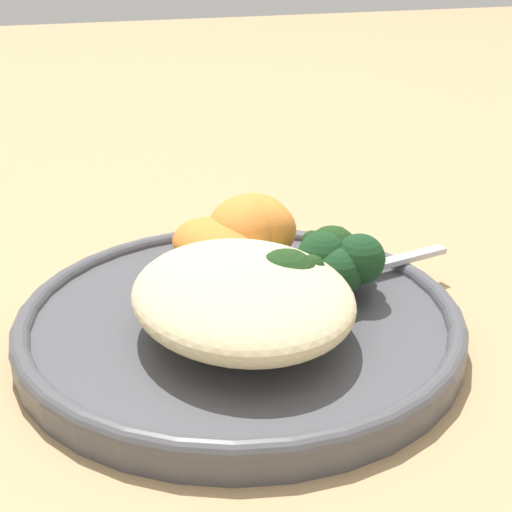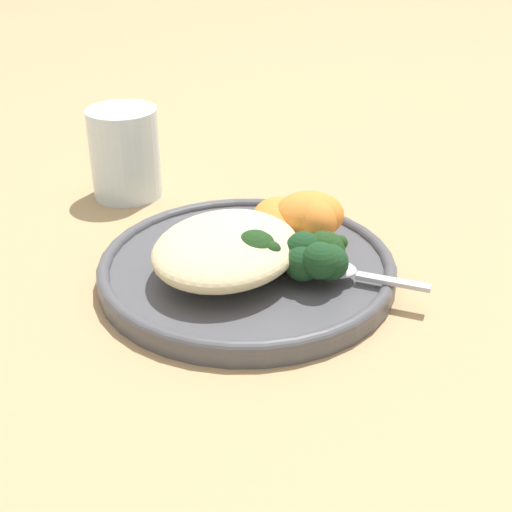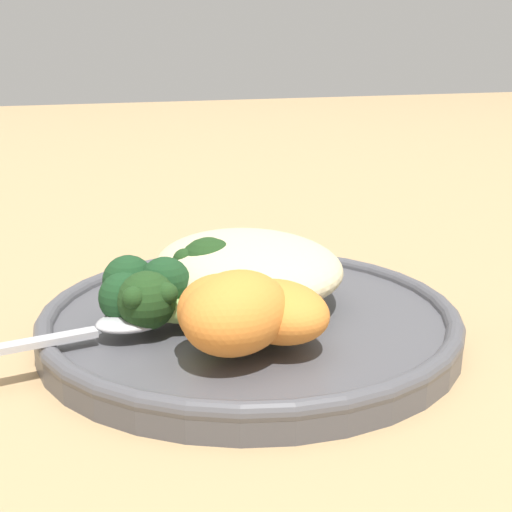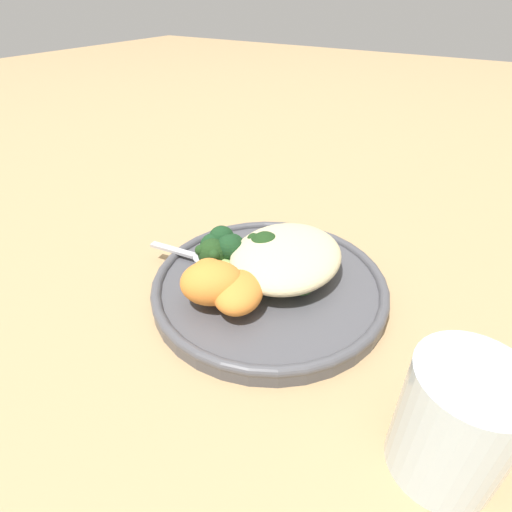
# 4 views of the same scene
# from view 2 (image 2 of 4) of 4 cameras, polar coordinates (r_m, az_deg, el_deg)

# --- Properties ---
(ground_plane) EXTENTS (4.00, 4.00, 0.00)m
(ground_plane) POSITION_cam_2_polar(r_m,az_deg,el_deg) (0.65, -1.80, -2.12)
(ground_plane) COLOR tan
(plate) EXTENTS (0.27, 0.27, 0.02)m
(plate) POSITION_cam_2_polar(r_m,az_deg,el_deg) (0.65, -0.73, -0.96)
(plate) COLOR #4C4C51
(plate) RESTS_ON ground_plane
(quinoa_mound) EXTENTS (0.15, 0.12, 0.04)m
(quinoa_mound) POSITION_cam_2_polar(r_m,az_deg,el_deg) (0.62, -2.63, 0.66)
(quinoa_mound) COLOR beige
(quinoa_mound) RESTS_ON plate
(broccoli_stalk_0) EXTENTS (0.04, 0.08, 0.03)m
(broccoli_stalk_0) POSITION_cam_2_polar(r_m,az_deg,el_deg) (0.66, -2.85, 1.75)
(broccoli_stalk_0) COLOR #8EB25B
(broccoli_stalk_0) RESTS_ON plate
(broccoli_stalk_1) EXTENTS (0.10, 0.06, 0.03)m
(broccoli_stalk_1) POSITION_cam_2_polar(r_m,az_deg,el_deg) (0.63, -2.11, 0.48)
(broccoli_stalk_1) COLOR #8EB25B
(broccoli_stalk_1) RESTS_ON plate
(broccoli_stalk_2) EXTENTS (0.09, 0.05, 0.04)m
(broccoli_stalk_2) POSITION_cam_2_polar(r_m,az_deg,el_deg) (0.62, 0.04, 0.33)
(broccoli_stalk_2) COLOR #8EB25B
(broccoli_stalk_2) RESTS_ON plate
(broccoli_stalk_3) EXTENTS (0.04, 0.11, 0.04)m
(broccoli_stalk_3) POSITION_cam_2_polar(r_m,az_deg,el_deg) (0.63, 4.35, 0.62)
(broccoli_stalk_3) COLOR #8EB25B
(broccoli_stalk_3) RESTS_ON plate
(sweet_potato_chunk_0) EXTENTS (0.07, 0.07, 0.04)m
(sweet_potato_chunk_0) POSITION_cam_2_polar(r_m,az_deg,el_deg) (0.67, 4.59, 3.08)
(sweet_potato_chunk_0) COLOR orange
(sweet_potato_chunk_0) RESTS_ON plate
(sweet_potato_chunk_1) EXTENTS (0.08, 0.07, 0.03)m
(sweet_potato_chunk_1) POSITION_cam_2_polar(r_m,az_deg,el_deg) (0.68, 1.85, 3.09)
(sweet_potato_chunk_1) COLOR orange
(sweet_potato_chunk_1) RESTS_ON plate
(sweet_potato_chunk_2) EXTENTS (0.08, 0.09, 0.05)m
(sweet_potato_chunk_2) POSITION_cam_2_polar(r_m,az_deg,el_deg) (0.68, 4.25, 3.28)
(sweet_potato_chunk_2) COLOR orange
(sweet_potato_chunk_2) RESTS_ON plate
(kale_tuft) EXTENTS (0.06, 0.06, 0.04)m
(kale_tuft) POSITION_cam_2_polar(r_m,az_deg,el_deg) (0.61, 4.73, -0.21)
(kale_tuft) COLOR #193D1E
(kale_tuft) RESTS_ON plate
(spoon) EXTENTS (0.04, 0.11, 0.01)m
(spoon) POSITION_cam_2_polar(r_m,az_deg,el_deg) (0.62, 6.82, -1.13)
(spoon) COLOR #B7B7BC
(spoon) RESTS_ON plate
(water_glass) EXTENTS (0.08, 0.08, 0.10)m
(water_glass) POSITION_cam_2_polar(r_m,az_deg,el_deg) (0.82, -10.45, 8.10)
(water_glass) COLOR silver
(water_glass) RESTS_ON ground_plane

